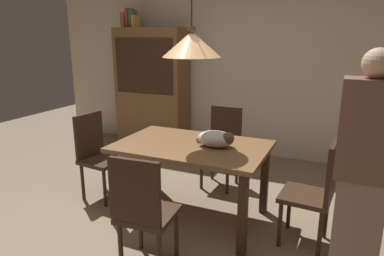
% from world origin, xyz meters
% --- Properties ---
extents(ground, '(10.00, 10.00, 0.00)m').
position_xyz_m(ground, '(0.00, 0.00, 0.00)').
color(ground, '#847056').
extents(back_wall, '(6.40, 0.10, 2.90)m').
position_xyz_m(back_wall, '(0.00, 2.65, 1.45)').
color(back_wall, beige).
rests_on(back_wall, ground).
extents(dining_table, '(1.40, 0.90, 0.75)m').
position_xyz_m(dining_table, '(0.14, 0.48, 0.65)').
color(dining_table, brown).
rests_on(dining_table, ground).
extents(chair_right_side, '(0.43, 0.43, 0.93)m').
position_xyz_m(chair_right_side, '(1.27, 0.47, 0.51)').
color(chair_right_side, '#382316').
rests_on(chair_right_side, ground).
extents(chair_far_back, '(0.42, 0.42, 0.93)m').
position_xyz_m(chair_far_back, '(0.15, 1.36, 0.51)').
color(chair_far_back, '#382316').
rests_on(chair_far_back, ground).
extents(chair_near_front, '(0.43, 0.43, 0.93)m').
position_xyz_m(chair_near_front, '(0.15, -0.40, 0.51)').
color(chair_near_front, '#382316').
rests_on(chair_near_front, ground).
extents(chair_left_side, '(0.44, 0.44, 0.93)m').
position_xyz_m(chair_left_side, '(-0.99, 0.49, 0.51)').
color(chair_left_side, '#382316').
rests_on(chair_left_side, ground).
extents(cat_sleeping, '(0.39, 0.24, 0.16)m').
position_xyz_m(cat_sleeping, '(0.38, 0.50, 0.83)').
color(cat_sleeping, beige).
rests_on(cat_sleeping, dining_table).
extents(pendant_lamp, '(0.52, 0.52, 1.30)m').
position_xyz_m(pendant_lamp, '(0.14, 0.48, 1.66)').
color(pendant_lamp, '#E0A86B').
extents(hutch_bookcase, '(1.12, 0.45, 1.85)m').
position_xyz_m(hutch_bookcase, '(-1.36, 2.32, 0.89)').
color(hutch_bookcase, brown).
rests_on(hutch_bookcase, ground).
extents(book_brown_thick, '(0.06, 0.24, 0.22)m').
position_xyz_m(book_brown_thick, '(-1.78, 2.32, 1.96)').
color(book_brown_thick, brown).
rests_on(book_brown_thick, hutch_bookcase).
extents(book_red_tall, '(0.04, 0.22, 0.28)m').
position_xyz_m(book_red_tall, '(-1.71, 2.32, 1.99)').
color(book_red_tall, '#B73833').
rests_on(book_red_tall, hutch_bookcase).
extents(book_green_slim, '(0.03, 0.20, 0.26)m').
position_xyz_m(book_green_slim, '(-1.66, 2.32, 1.98)').
color(book_green_slim, '#427A4C').
rests_on(book_green_slim, hutch_bookcase).
extents(book_yellow_short, '(0.04, 0.20, 0.18)m').
position_xyz_m(book_yellow_short, '(-1.61, 2.32, 1.94)').
color(book_yellow_short, gold).
rests_on(book_yellow_short, hutch_bookcase).
extents(person_standing, '(0.36, 0.22, 1.67)m').
position_xyz_m(person_standing, '(1.57, 0.04, 0.84)').
color(person_standing, '#84705B').
rests_on(person_standing, ground).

